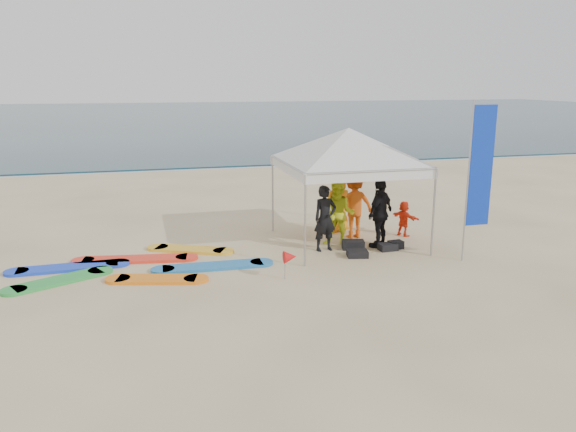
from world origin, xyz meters
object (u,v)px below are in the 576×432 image
Objects in this scene: person_yellow at (339,214)px; canopy_tent at (349,128)px; person_seated at (404,218)px; person_black_a at (325,218)px; feather_flag at (480,168)px; person_orange_b at (338,203)px; surfboard_spread at (139,266)px; person_orange_a at (354,205)px; marker_pennant at (290,257)px; person_black_b at (380,213)px.

canopy_tent is at bearing 70.60° from person_yellow.
person_black_a is at bearing 82.64° from person_seated.
person_yellow is 0.45× the size of feather_flag.
surfboard_spread is at bearing 12.36° from person_orange_b.
person_yellow is at bearing 5.48° from surfboard_spread.
person_orange_a is 0.68m from person_orange_b.
person_seated is 3.05m from feather_flag.
canopy_tent reaches higher than marker_pennant.
person_seated is at bearing 168.66° from person_orange_a.
surfboard_spread is at bearing -172.10° from canopy_tent.
person_black_b is 2.83× the size of marker_pennant.
person_black_b reaches higher than person_seated.
feather_flag is 0.69× the size of surfboard_spread.
person_orange_a is (0.68, 0.70, 0.06)m from person_yellow.
canopy_tent is 4.10m from marker_pennant.
person_black_b is (0.31, -1.06, -0.02)m from person_orange_a.
canopy_tent is at bearing 73.19° from person_seated.
person_black_b reaches higher than person_yellow.
person_seated is at bearing 8.25° from person_black_a.
marker_pennant is at bearing -177.93° from feather_flag.
feather_flag is (2.28, -3.27, 1.40)m from person_orange_b.
person_yellow is 2.84m from marker_pennant.
person_black_a is 2.32m from marker_pennant.
person_orange_b is 4.23m from feather_flag.
feather_flag is at bearing -4.50° from person_yellow.
person_yellow is 0.95× the size of person_black_b.
person_orange_a is at bearing 49.68° from canopy_tent.
person_black_a is 0.30× the size of surfboard_spread.
feather_flag is at bearing 2.07° from marker_pennant.
person_orange_b is at bearing 55.77° from marker_pennant.
person_black_b reaches higher than surfboard_spread.
person_orange_b reaches higher than person_black_a.
person_black_b reaches higher than person_orange_b.
person_black_b is 0.48× the size of feather_flag.
feather_flag reaches higher than person_black_a.
surfboard_spread is at bearing 153.34° from marker_pennant.
person_orange_a is 3.81m from marker_pennant.
marker_pennant is (-2.56, -2.80, -0.43)m from person_orange_a.
surfboard_spread is at bearing 9.11° from person_orange_a.
canopy_tent is (-1.78, -0.22, 2.55)m from person_seated.
feather_flag reaches higher than person_yellow.
feather_flag is at bearing 119.10° from person_orange_b.
marker_pennant is (-3.96, -2.58, 0.00)m from person_seated.
person_black_a is 1.52m from person_orange_a.
canopy_tent reaches higher than person_seated.
person_seated is 0.18× the size of surfboard_spread.
person_orange_a reaches higher than person_orange_b.
person_orange_b is at bearing 18.20° from surfboard_spread.
person_black_a is at bearing -145.49° from canopy_tent.
person_orange_a reaches higher than marker_pennant.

